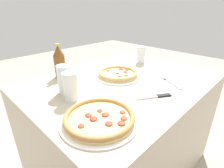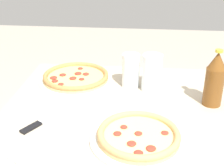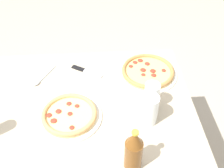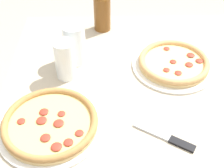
{
  "view_description": "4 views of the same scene",
  "coord_description": "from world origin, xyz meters",
  "px_view_note": "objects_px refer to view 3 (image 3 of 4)",
  "views": [
    {
      "loc": [
        0.78,
        0.67,
        1.18
      ],
      "look_at": [
        0.16,
        0.06,
        0.79
      ],
      "focal_mm": 28.0,
      "sensor_mm": 36.0,
      "label": 1
    },
    {
      "loc": [
        -0.84,
        -0.06,
        1.33
      ],
      "look_at": [
        0.22,
        0.04,
        0.82
      ],
      "focal_mm": 50.0,
      "sensor_mm": 36.0,
      "label": 2
    },
    {
      "loc": [
        0.11,
        -0.95,
        1.77
      ],
      "look_at": [
        0.18,
        0.07,
        0.82
      ],
      "focal_mm": 45.0,
      "sensor_mm": 36.0,
      "label": 3
    },
    {
      "loc": [
        0.22,
        0.84,
        1.48
      ],
      "look_at": [
        0.21,
        0.1,
        0.81
      ],
      "focal_mm": 50.0,
      "sensor_mm": 36.0,
      "label": 4
    }
  ],
  "objects_px": {
    "glass_orange_juice": "(149,110)",
    "beer_bottle": "(134,150)",
    "pizza_margherita": "(69,115)",
    "pizza_salami": "(148,72)",
    "spoon": "(41,79)",
    "knife": "(86,71)",
    "glass_lemonade": "(151,97)"
  },
  "relations": [
    {
      "from": "pizza_salami",
      "to": "knife",
      "type": "height_order",
      "value": "pizza_salami"
    },
    {
      "from": "beer_bottle",
      "to": "spoon",
      "type": "bearing_deg",
      "value": 128.03
    },
    {
      "from": "spoon",
      "to": "glass_lemonade",
      "type": "bearing_deg",
      "value": -23.1
    },
    {
      "from": "pizza_salami",
      "to": "spoon",
      "type": "bearing_deg",
      "value": -179.72
    },
    {
      "from": "pizza_salami",
      "to": "glass_lemonade",
      "type": "xyz_separation_m",
      "value": [
        -0.03,
        -0.24,
        0.05
      ]
    },
    {
      "from": "pizza_salami",
      "to": "spoon",
      "type": "xyz_separation_m",
      "value": [
        -0.59,
        -0.0,
        -0.01
      ]
    },
    {
      "from": "glass_orange_juice",
      "to": "pizza_salami",
      "type": "bearing_deg",
      "value": 80.66
    },
    {
      "from": "beer_bottle",
      "to": "knife",
      "type": "relative_size",
      "value": 1.25
    },
    {
      "from": "pizza_margherita",
      "to": "pizza_salami",
      "type": "bearing_deg",
      "value": 34.16
    },
    {
      "from": "beer_bottle",
      "to": "knife",
      "type": "height_order",
      "value": "beer_bottle"
    },
    {
      "from": "pizza_salami",
      "to": "knife",
      "type": "relative_size",
      "value": 1.83
    },
    {
      "from": "beer_bottle",
      "to": "spoon",
      "type": "relative_size",
      "value": 1.26
    },
    {
      "from": "beer_bottle",
      "to": "spoon",
      "type": "xyz_separation_m",
      "value": [
        -0.43,
        0.56,
        -0.1
      ]
    },
    {
      "from": "knife",
      "to": "spoon",
      "type": "height_order",
      "value": "spoon"
    },
    {
      "from": "pizza_salami",
      "to": "beer_bottle",
      "type": "distance_m",
      "value": 0.59
    },
    {
      "from": "pizza_salami",
      "to": "pizza_margherita",
      "type": "bearing_deg",
      "value": -145.84
    },
    {
      "from": "knife",
      "to": "beer_bottle",
      "type": "bearing_deg",
      "value": -72.55
    },
    {
      "from": "glass_orange_juice",
      "to": "beer_bottle",
      "type": "distance_m",
      "value": 0.25
    },
    {
      "from": "knife",
      "to": "spoon",
      "type": "xyz_separation_m",
      "value": [
        -0.24,
        -0.05,
        0.0
      ]
    },
    {
      "from": "glass_orange_juice",
      "to": "beer_bottle",
      "type": "xyz_separation_m",
      "value": [
        -0.1,
        -0.23,
        0.03
      ]
    },
    {
      "from": "pizza_salami",
      "to": "spoon",
      "type": "relative_size",
      "value": 1.86
    },
    {
      "from": "glass_orange_juice",
      "to": "glass_lemonade",
      "type": "height_order",
      "value": "glass_orange_juice"
    },
    {
      "from": "glass_lemonade",
      "to": "beer_bottle",
      "type": "distance_m",
      "value": 0.34
    },
    {
      "from": "knife",
      "to": "pizza_margherita",
      "type": "bearing_deg",
      "value": -102.73
    },
    {
      "from": "glass_lemonade",
      "to": "spoon",
      "type": "distance_m",
      "value": 0.61
    },
    {
      "from": "glass_orange_juice",
      "to": "beer_bottle",
      "type": "relative_size",
      "value": 0.7
    },
    {
      "from": "pizza_margherita",
      "to": "beer_bottle",
      "type": "relative_size",
      "value": 1.4
    },
    {
      "from": "glass_lemonade",
      "to": "pizza_salami",
      "type": "bearing_deg",
      "value": 83.51
    },
    {
      "from": "spoon",
      "to": "knife",
      "type": "bearing_deg",
      "value": 11.8
    },
    {
      "from": "pizza_salami",
      "to": "knife",
      "type": "xyz_separation_m",
      "value": [
        -0.35,
        0.05,
        -0.01
      ]
    },
    {
      "from": "glass_orange_juice",
      "to": "knife",
      "type": "bearing_deg",
      "value": 127.59
    },
    {
      "from": "pizza_margherita",
      "to": "beer_bottle",
      "type": "height_order",
      "value": "beer_bottle"
    }
  ]
}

